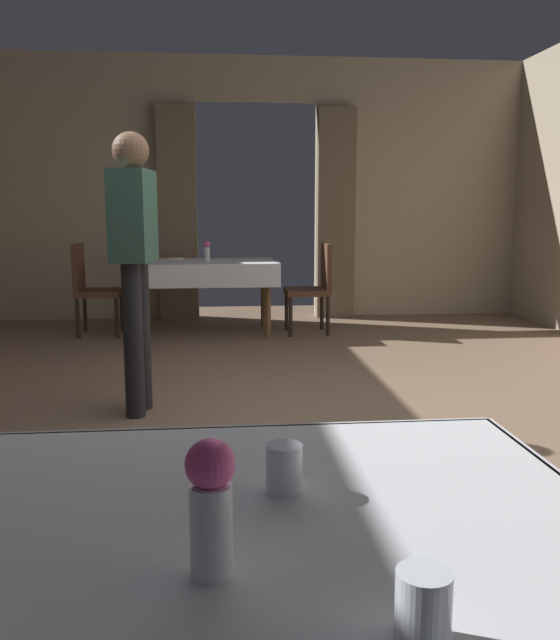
{
  "coord_description": "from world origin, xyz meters",
  "views": [
    {
      "loc": [
        -0.5,
        -3.74,
        1.25
      ],
      "look_at": [
        -0.11,
        0.24,
        0.6
      ],
      "focal_mm": 37.33,
      "sensor_mm": 36.0,
      "label": 1
    }
  ],
  "objects_px": {
    "dining_table_near": "(220,578)",
    "glass_near_b": "(284,468)",
    "dining_table_mid": "(204,269)",
    "plate_mid_c": "(175,259)",
    "flower_vase_near": "(211,503)",
    "person_waiter_by_doorway": "(134,250)",
    "glass_near_d": "(423,608)",
    "chair_mid_right": "(315,284)",
    "flower_vase_mid": "(207,250)",
    "chair_mid_left": "(91,285)",
    "glass_mid_b": "(147,257)"
  },
  "relations": [
    {
      "from": "dining_table_mid",
      "to": "flower_vase_mid",
      "type": "relative_size",
      "value": 7.17
    },
    {
      "from": "chair_mid_right",
      "to": "glass_near_b",
      "type": "xyz_separation_m",
      "value": [
        -0.9,
        -5.61,
        0.28
      ]
    },
    {
      "from": "glass_near_d",
      "to": "plate_mid_c",
      "type": "distance_m",
      "value": 6.47
    },
    {
      "from": "flower_vase_mid",
      "to": "glass_near_d",
      "type": "bearing_deg",
      "value": -87.0
    },
    {
      "from": "chair_mid_right",
      "to": "glass_mid_b",
      "type": "xyz_separation_m",
      "value": [
        -1.7,
        0.05,
        0.28
      ]
    },
    {
      "from": "glass_mid_b",
      "to": "plate_mid_c",
      "type": "bearing_deg",
      "value": 52.32
    },
    {
      "from": "chair_mid_right",
      "to": "flower_vase_near",
      "type": "relative_size",
      "value": 4.68
    },
    {
      "from": "chair_mid_left",
      "to": "dining_table_mid",
      "type": "bearing_deg",
      "value": -0.44
    },
    {
      "from": "chair_mid_right",
      "to": "glass_mid_b",
      "type": "height_order",
      "value": "chair_mid_right"
    },
    {
      "from": "flower_vase_near",
      "to": "plate_mid_c",
      "type": "xyz_separation_m",
      "value": [
        -0.41,
        6.26,
        -0.1
      ]
    },
    {
      "from": "chair_mid_right",
      "to": "glass_near_b",
      "type": "height_order",
      "value": "chair_mid_right"
    },
    {
      "from": "dining_table_mid",
      "to": "person_waiter_by_doorway",
      "type": "bearing_deg",
      "value": -97.71
    },
    {
      "from": "glass_near_d",
      "to": "glass_mid_b",
      "type": "distance_m",
      "value": 6.17
    },
    {
      "from": "flower_vase_mid",
      "to": "chair_mid_left",
      "type": "bearing_deg",
      "value": 177.12
    },
    {
      "from": "dining_table_mid",
      "to": "plate_mid_c",
      "type": "xyz_separation_m",
      "value": [
        -0.3,
        0.28,
        0.09
      ]
    },
    {
      "from": "dining_table_mid",
      "to": "glass_near_d",
      "type": "relative_size",
      "value": 16.64
    },
    {
      "from": "chair_mid_right",
      "to": "plate_mid_c",
      "type": "relative_size",
      "value": 5.13
    },
    {
      "from": "chair_mid_left",
      "to": "flower_vase_near",
      "type": "relative_size",
      "value": 4.68
    },
    {
      "from": "dining_table_mid",
      "to": "glass_mid_b",
      "type": "height_order",
      "value": "glass_mid_b"
    },
    {
      "from": "chair_mid_left",
      "to": "glass_mid_b",
      "type": "xyz_separation_m",
      "value": [
        0.58,
        -0.06,
        0.28
      ]
    },
    {
      "from": "dining_table_near",
      "to": "chair_mid_left",
      "type": "relative_size",
      "value": 1.45
    },
    {
      "from": "chair_mid_right",
      "to": "glass_mid_b",
      "type": "distance_m",
      "value": 1.72
    },
    {
      "from": "glass_mid_b",
      "to": "person_waiter_by_doorway",
      "type": "bearing_deg",
      "value": -85.89
    },
    {
      "from": "plate_mid_c",
      "to": "dining_table_mid",
      "type": "bearing_deg",
      "value": -42.42
    },
    {
      "from": "flower_vase_near",
      "to": "person_waiter_by_doorway",
      "type": "height_order",
      "value": "person_waiter_by_doorway"
    },
    {
      "from": "dining_table_mid",
      "to": "chair_mid_left",
      "type": "relative_size",
      "value": 1.62
    },
    {
      "from": "dining_table_mid",
      "to": "plate_mid_c",
      "type": "relative_size",
      "value": 8.33
    },
    {
      "from": "dining_table_mid",
      "to": "glass_near_d",
      "type": "bearing_deg",
      "value": -86.67
    },
    {
      "from": "flower_vase_near",
      "to": "person_waiter_by_doorway",
      "type": "bearing_deg",
      "value": 98.39
    },
    {
      "from": "dining_table_near",
      "to": "flower_vase_mid",
      "type": "distance_m",
      "value": 5.77
    },
    {
      "from": "flower_vase_mid",
      "to": "flower_vase_near",
      "type": "bearing_deg",
      "value": -89.3
    },
    {
      "from": "dining_table_near",
      "to": "chair_mid_right",
      "type": "relative_size",
      "value": 1.45
    },
    {
      "from": "dining_table_mid",
      "to": "flower_vase_near",
      "type": "distance_m",
      "value": 5.99
    },
    {
      "from": "chair_mid_right",
      "to": "glass_mid_b",
      "type": "bearing_deg",
      "value": 178.41
    },
    {
      "from": "glass_near_b",
      "to": "flower_vase_mid",
      "type": "distance_m",
      "value": 5.66
    },
    {
      "from": "glass_near_b",
      "to": "chair_mid_right",
      "type": "bearing_deg",
      "value": 80.9
    },
    {
      "from": "glass_near_b",
      "to": "plate_mid_c",
      "type": "xyz_separation_m",
      "value": [
        -0.54,
        5.99,
        -0.04
      ]
    },
    {
      "from": "dining_table_mid",
      "to": "glass_near_d",
      "type": "xyz_separation_m",
      "value": [
        0.36,
        -6.15,
        0.13
      ]
    },
    {
      "from": "flower_vase_mid",
      "to": "person_waiter_by_doorway",
      "type": "xyz_separation_m",
      "value": [
        -0.41,
        -2.68,
        0.16
      ]
    },
    {
      "from": "flower_vase_near",
      "to": "glass_near_b",
      "type": "distance_m",
      "value": 0.31
    },
    {
      "from": "chair_mid_right",
      "to": "glass_near_d",
      "type": "bearing_deg",
      "value": -97.35
    },
    {
      "from": "chair_mid_right",
      "to": "person_waiter_by_doorway",
      "type": "relative_size",
      "value": 0.54
    },
    {
      "from": "dining_table_near",
      "to": "glass_near_b",
      "type": "relative_size",
      "value": 15.3
    },
    {
      "from": "glass_near_b",
      "to": "person_waiter_by_doorway",
      "type": "xyz_separation_m",
      "value": [
        -0.61,
        2.98,
        0.23
      ]
    },
    {
      "from": "chair_mid_left",
      "to": "glass_near_d",
      "type": "relative_size",
      "value": 10.26
    },
    {
      "from": "flower_vase_mid",
      "to": "plate_mid_c",
      "type": "bearing_deg",
      "value": 136.15
    },
    {
      "from": "person_waiter_by_doorway",
      "to": "glass_near_d",
      "type": "bearing_deg",
      "value": -78.01
    },
    {
      "from": "glass_near_b",
      "to": "flower_vase_mid",
      "type": "xyz_separation_m",
      "value": [
        -0.2,
        5.66,
        0.07
      ]
    },
    {
      "from": "dining_table_mid",
      "to": "flower_vase_near",
      "type": "height_order",
      "value": "flower_vase_near"
    },
    {
      "from": "dining_table_mid",
      "to": "chair_mid_right",
      "type": "relative_size",
      "value": 1.62
    }
  ]
}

